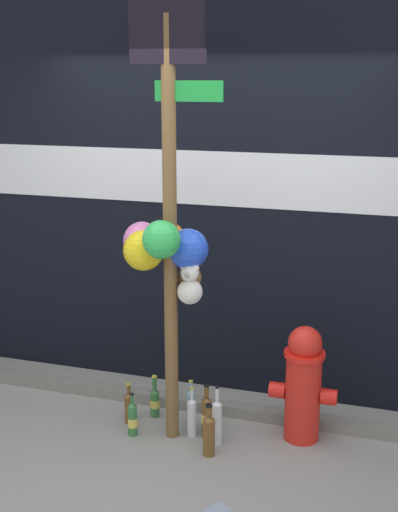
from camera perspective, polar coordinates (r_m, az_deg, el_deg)
name	(u,v)px	position (r m, az deg, el deg)	size (l,w,h in m)	color
ground_plane	(155,480)	(4.24, -3.79, -18.54)	(14.00, 14.00, 0.00)	gray
building_wall	(218,172)	(4.90, 1.66, 7.22)	(10.00, 0.21, 3.34)	black
curb_strip	(199,404)	(4.96, 0.01, -12.54)	(8.00, 0.12, 0.08)	slate
memorial_post	(166,226)	(4.14, -2.82, 2.61)	(0.66, 0.58, 2.77)	brown
fire_hydrant	(303,383)	(4.50, 8.91, -10.67)	(0.44, 0.27, 0.79)	red
bottle_0	(192,416)	(4.59, -0.62, -13.50)	(0.07, 0.07, 0.35)	silver
bottle_1	(206,415)	(4.59, 0.63, -13.44)	(0.07, 0.07, 0.37)	brown
bottle_2	(217,420)	(4.50, 1.55, -13.87)	(0.07, 0.07, 0.41)	silver
bottle_3	(191,406)	(4.71, -0.70, -12.72)	(0.06, 0.06, 0.34)	#93CCE0
bottle_4	(209,433)	(4.39, 0.85, -14.92)	(0.08, 0.08, 0.35)	brown
bottle_5	(129,406)	(4.78, -6.00, -12.67)	(0.06, 0.06, 0.30)	brown
bottle_6	(133,419)	(4.63, -5.69, -13.69)	(0.06, 0.06, 0.31)	#337038
bottle_7	(155,401)	(4.85, -3.80, -12.25)	(0.07, 0.07, 0.31)	#337038
litter_0	(217,511)	(3.99, 1.57, -20.92)	(0.14, 0.11, 0.01)	#8C99B2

